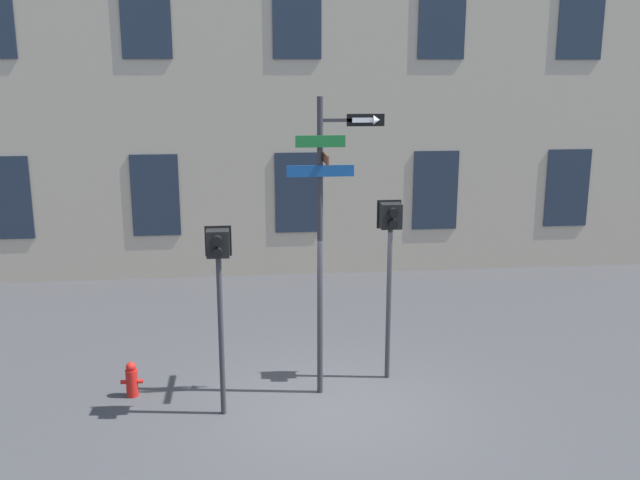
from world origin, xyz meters
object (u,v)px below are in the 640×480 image
object	(u,v)px
pedestrian_signal_right	(390,241)
fire_hydrant	(132,380)
street_sign_pole	(325,222)
pedestrian_signal_left	(219,270)

from	to	relation	value
pedestrian_signal_right	fire_hydrant	xyz separation A→B (m)	(-4.14, -0.26, -2.08)
street_sign_pole	pedestrian_signal_right	bearing A→B (deg)	21.89
pedestrian_signal_left	pedestrian_signal_right	distance (m)	2.87
pedestrian_signal_right	pedestrian_signal_left	bearing A→B (deg)	-159.50
street_sign_pole	pedestrian_signal_right	size ratio (longest dim) A/B	1.55
street_sign_pole	pedestrian_signal_left	xyz separation A→B (m)	(-1.59, -0.56, -0.55)
street_sign_pole	fire_hydrant	size ratio (longest dim) A/B	8.15
street_sign_pole	pedestrian_signal_right	xyz separation A→B (m)	(1.10, 0.44, -0.43)
pedestrian_signal_left	pedestrian_signal_right	size ratio (longest dim) A/B	0.95
pedestrian_signal_right	fire_hydrant	size ratio (longest dim) A/B	5.25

